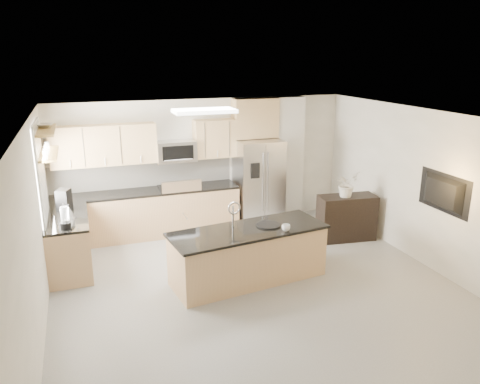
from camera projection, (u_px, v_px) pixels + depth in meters
name	position (u px, v px, depth m)	size (l,w,h in m)	color
floor	(262.00, 294.00, 6.99)	(6.50, 6.50, 0.00)	#9A9892
ceiling	(264.00, 120.00, 6.24)	(6.00, 6.50, 0.02)	white
wall_back	(204.00, 163.00, 9.56)	(6.00, 0.02, 2.60)	white
wall_front	(417.00, 339.00, 3.67)	(6.00, 0.02, 2.60)	white
wall_left	(33.00, 239.00, 5.67)	(0.02, 6.50, 2.60)	white
wall_right	(435.00, 192.00, 7.56)	(0.02, 6.50, 2.60)	white
back_counter	(148.00, 213.00, 9.12)	(3.55, 0.66, 1.44)	tan
left_counter	(69.00, 243.00, 7.69)	(0.66, 1.50, 0.92)	tan
range	(180.00, 209.00, 9.31)	(0.76, 0.64, 1.14)	black
upper_cabinets	(139.00, 143.00, 8.85)	(3.50, 0.33, 0.75)	tan
microwave	(176.00, 151.00, 9.09)	(0.76, 0.40, 0.40)	silver
refrigerator	(258.00, 182.00, 9.67)	(0.92, 0.78, 1.78)	silver
partition_column	(288.00, 158.00, 9.99)	(0.60, 0.30, 2.60)	beige
window	(41.00, 175.00, 7.25)	(0.04, 1.15, 1.65)	white
shelf_lower	(48.00, 154.00, 7.30)	(0.30, 1.20, 0.04)	olive
shelf_upper	(45.00, 130.00, 7.19)	(0.30, 1.20, 0.04)	olive
ceiling_fixture	(204.00, 111.00, 7.58)	(1.00, 0.50, 0.06)	white
island	(248.00, 254.00, 7.33)	(2.55, 1.21, 1.27)	tan
credenza	(347.00, 218.00, 8.95)	(1.09, 0.46, 0.87)	black
cup	(286.00, 228.00, 7.13)	(0.13, 0.13, 0.10)	white
platter	(268.00, 225.00, 7.36)	(0.38, 0.38, 0.02)	black
blender	(65.00, 219.00, 6.99)	(0.15, 0.15, 0.35)	black
kettle	(69.00, 212.00, 7.49)	(0.18, 0.18, 0.22)	silver
coffee_maker	(64.00, 200.00, 7.82)	(0.27, 0.29, 0.36)	black
bowl	(45.00, 125.00, 7.31)	(0.33, 0.33, 0.08)	silver
flower_vase	(347.00, 178.00, 8.69)	(0.66, 0.57, 0.73)	silver
television	(440.00, 193.00, 7.34)	(1.08, 0.14, 0.62)	black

